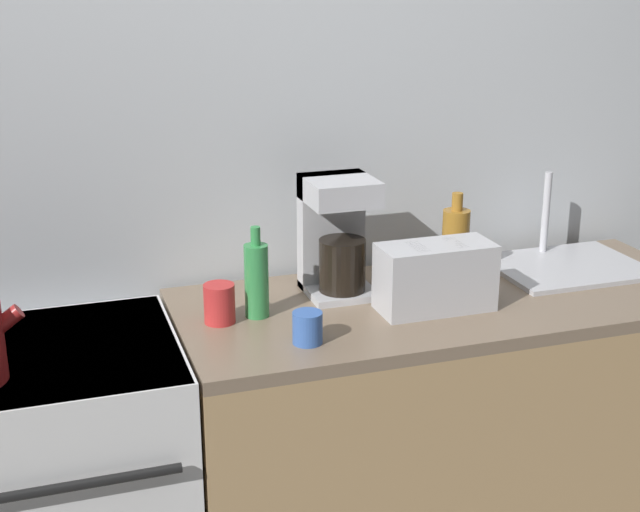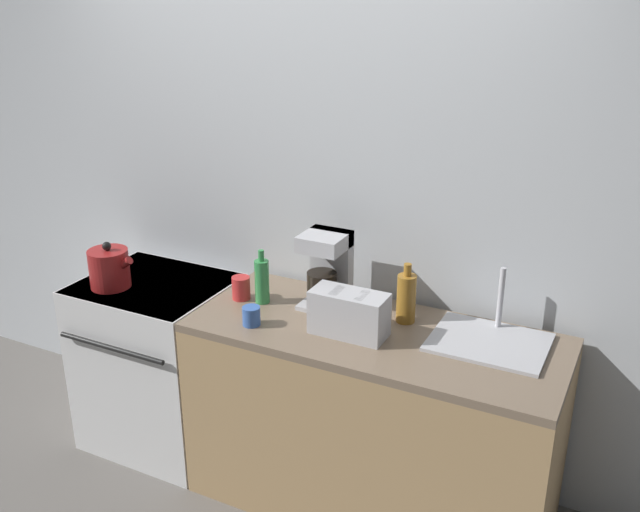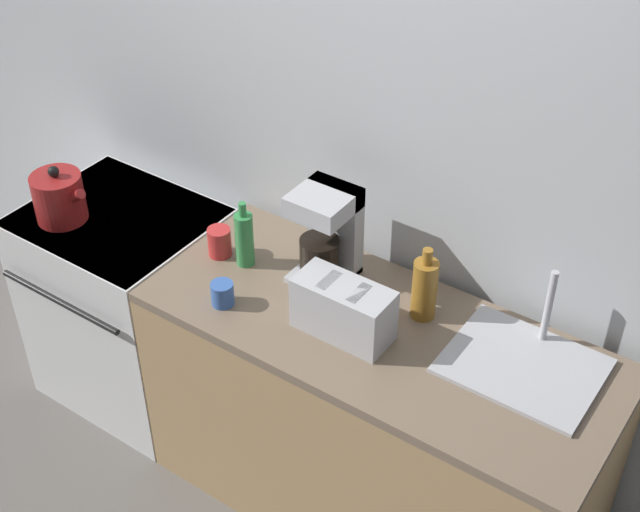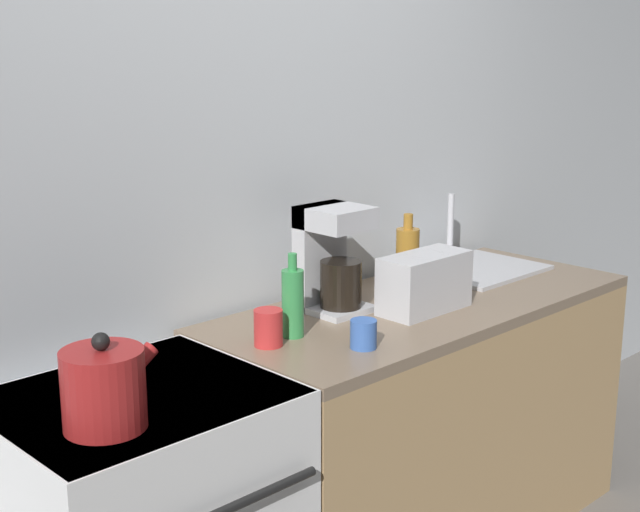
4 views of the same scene
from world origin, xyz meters
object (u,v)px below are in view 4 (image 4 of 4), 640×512
Objects in this scene: bottle_green at (293,302)px; bottle_amber at (407,257)px; coffee_maker at (331,257)px; cup_red at (268,328)px; kettle at (104,388)px; toaster at (425,282)px; cup_blue at (363,334)px.

bottle_amber is at bearing 9.79° from bottle_green.
coffee_maker is 0.30m from bottle_green.
coffee_maker is 0.41m from cup_red.
toaster is at bearing 3.40° from kettle.
kettle is at bearing 177.28° from cup_blue.
bottle_amber is 2.49× the size of cup_red.
bottle_green is 3.06× the size of cup_blue.
coffee_maker reaches higher than toaster.
cup_blue is (-0.40, -0.11, -0.05)m from toaster.
bottle_green is (0.74, 0.18, 0.01)m from kettle.
kettle is 2.23× the size of cup_red.
coffee_maker is at bearing 179.79° from bottle_amber.
bottle_green is 2.37× the size of cup_red.
bottle_green is (-0.48, 0.11, 0.01)m from toaster.
bottle_amber is at bearing 9.31° from cup_red.
bottle_amber reaches higher than cup_red.
cup_blue is (0.08, -0.22, -0.06)m from bottle_green.
bottle_green is (-0.27, -0.11, -0.07)m from coffee_maker.
cup_red is (-0.76, -0.12, -0.06)m from bottle_amber.
bottle_amber reaches higher than kettle.
bottle_amber is 3.21× the size of cup_blue.
bottle_green is at bearing -170.21° from bottle_amber.
bottle_amber is 0.66m from bottle_green.
cup_red is (-0.18, 0.20, 0.01)m from cup_blue.
cup_red is at bearing -170.69° from bottle_amber.
cup_blue is 0.27m from cup_red.
bottle_amber reaches higher than bottle_green.
kettle is 0.65m from cup_red.
bottle_green is at bearing -157.18° from coffee_maker.
coffee_maker is 1.29× the size of bottle_amber.
bottle_amber is at bearing 11.80° from kettle.
toaster is 1.19× the size of bottle_amber.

